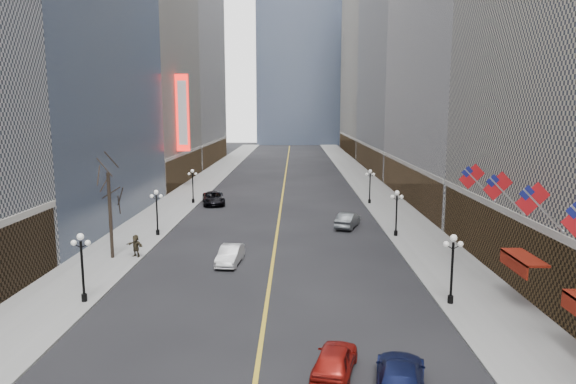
{
  "coord_description": "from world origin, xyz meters",
  "views": [
    {
      "loc": [
        1.79,
        -1.48,
        12.34
      ],
      "look_at": [
        1.48,
        22.2,
        8.58
      ],
      "focal_mm": 32.0,
      "sensor_mm": 36.0,
      "label": 1
    }
  ],
  "objects_px": {
    "streetlamp_east_3": "(370,183)",
    "car_sb_near": "(400,377)",
    "streetlamp_west_2": "(157,208)",
    "car_nb_mid": "(230,255)",
    "streetlamp_west_3": "(193,182)",
    "car_sb_far": "(348,220)",
    "car_sb_mid": "(335,360)",
    "streetlamp_east_1": "(452,262)",
    "streetlamp_west_1": "(82,260)",
    "streetlamp_east_2": "(397,208)",
    "car_nb_far": "(214,198)"
  },
  "relations": [
    {
      "from": "streetlamp_east_3",
      "to": "car_sb_near",
      "type": "height_order",
      "value": "streetlamp_east_3"
    },
    {
      "from": "streetlamp_east_3",
      "to": "streetlamp_west_2",
      "type": "bearing_deg",
      "value": -142.67
    },
    {
      "from": "streetlamp_west_2",
      "to": "car_nb_far",
      "type": "distance_m",
      "value": 17.95
    },
    {
      "from": "car_nb_mid",
      "to": "car_sb_far",
      "type": "xyz_separation_m",
      "value": [
        10.92,
        13.27,
        0.06
      ]
    },
    {
      "from": "car_nb_far",
      "to": "car_sb_near",
      "type": "distance_m",
      "value": 48.57
    },
    {
      "from": "streetlamp_west_3",
      "to": "car_sb_near",
      "type": "height_order",
      "value": "streetlamp_west_3"
    },
    {
      "from": "streetlamp_west_1",
      "to": "car_nb_mid",
      "type": "relative_size",
      "value": 1.0
    },
    {
      "from": "car_sb_mid",
      "to": "car_sb_far",
      "type": "bearing_deg",
      "value": -82.95
    },
    {
      "from": "streetlamp_west_1",
      "to": "car_sb_near",
      "type": "xyz_separation_m",
      "value": [
        18.25,
        -10.44,
        -2.13
      ]
    },
    {
      "from": "streetlamp_east_3",
      "to": "car_nb_far",
      "type": "xyz_separation_m",
      "value": [
        -20.8,
        -0.39,
        -2.06
      ]
    },
    {
      "from": "streetlamp_east_1",
      "to": "streetlamp_west_2",
      "type": "height_order",
      "value": "same"
    },
    {
      "from": "streetlamp_west_1",
      "to": "streetlamp_west_2",
      "type": "height_order",
      "value": "same"
    },
    {
      "from": "streetlamp_west_1",
      "to": "car_sb_far",
      "type": "bearing_deg",
      "value": 48.94
    },
    {
      "from": "car_sb_near",
      "to": "car_sb_far",
      "type": "bearing_deg",
      "value": -79.48
    },
    {
      "from": "streetlamp_west_2",
      "to": "streetlamp_west_3",
      "type": "relative_size",
      "value": 1.0
    },
    {
      "from": "streetlamp_east_1",
      "to": "car_sb_far",
      "type": "bearing_deg",
      "value": 101.06
    },
    {
      "from": "car_nb_far",
      "to": "car_sb_mid",
      "type": "height_order",
      "value": "car_nb_far"
    },
    {
      "from": "car_sb_near",
      "to": "car_sb_mid",
      "type": "height_order",
      "value": "car_sb_near"
    },
    {
      "from": "streetlamp_east_3",
      "to": "streetlamp_west_3",
      "type": "height_order",
      "value": "same"
    },
    {
      "from": "streetlamp_east_3",
      "to": "car_nb_mid",
      "type": "xyz_separation_m",
      "value": [
        -15.24,
        -27.15,
        -2.15
      ]
    },
    {
      "from": "car_nb_far",
      "to": "car_nb_mid",
      "type": "bearing_deg",
      "value": -89.93
    },
    {
      "from": "car_nb_mid",
      "to": "car_sb_mid",
      "type": "distance_m",
      "value": 19.16
    },
    {
      "from": "streetlamp_west_2",
      "to": "car_nb_mid",
      "type": "distance_m",
      "value": 12.57
    },
    {
      "from": "streetlamp_east_2",
      "to": "car_sb_near",
      "type": "bearing_deg",
      "value": -100.65
    },
    {
      "from": "streetlamp_east_3",
      "to": "car_nb_mid",
      "type": "relative_size",
      "value": 1.0
    },
    {
      "from": "streetlamp_east_3",
      "to": "streetlamp_west_3",
      "type": "relative_size",
      "value": 1.0
    },
    {
      "from": "streetlamp_east_1",
      "to": "streetlamp_east_3",
      "type": "relative_size",
      "value": 1.0
    },
    {
      "from": "streetlamp_west_1",
      "to": "car_sb_mid",
      "type": "distance_m",
      "value": 18.01
    },
    {
      "from": "streetlamp_west_2",
      "to": "car_nb_mid",
      "type": "xyz_separation_m",
      "value": [
        8.36,
        -9.15,
        -2.15
      ]
    },
    {
      "from": "streetlamp_west_1",
      "to": "streetlamp_west_3",
      "type": "distance_m",
      "value": 36.0
    },
    {
      "from": "car_nb_mid",
      "to": "car_sb_mid",
      "type": "height_order",
      "value": "car_sb_mid"
    },
    {
      "from": "streetlamp_east_1",
      "to": "streetlamp_west_1",
      "type": "xyz_separation_m",
      "value": [
        -23.6,
        0.0,
        0.0
      ]
    },
    {
      "from": "streetlamp_east_2",
      "to": "car_sb_mid",
      "type": "distance_m",
      "value": 28.21
    },
    {
      "from": "streetlamp_east_1",
      "to": "streetlamp_east_2",
      "type": "height_order",
      "value": "same"
    },
    {
      "from": "car_nb_mid",
      "to": "car_sb_mid",
      "type": "xyz_separation_m",
      "value": [
        7.13,
        -17.78,
        0.01
      ]
    },
    {
      "from": "streetlamp_west_3",
      "to": "streetlamp_east_1",
      "type": "bearing_deg",
      "value": -56.75
    },
    {
      "from": "streetlamp_west_1",
      "to": "streetlamp_west_3",
      "type": "bearing_deg",
      "value": 90.0
    },
    {
      "from": "streetlamp_east_3",
      "to": "car_sb_far",
      "type": "bearing_deg",
      "value": -107.32
    },
    {
      "from": "streetlamp_east_2",
      "to": "car_nb_mid",
      "type": "bearing_deg",
      "value": -149.04
    },
    {
      "from": "streetlamp_east_3",
      "to": "car_sb_near",
      "type": "xyz_separation_m",
      "value": [
        -5.35,
        -46.44,
        -2.13
      ]
    },
    {
      "from": "streetlamp_east_1",
      "to": "streetlamp_west_1",
      "type": "distance_m",
      "value": 23.6
    },
    {
      "from": "car_sb_mid",
      "to": "streetlamp_east_3",
      "type": "bearing_deg",
      "value": -86.24
    },
    {
      "from": "streetlamp_east_3",
      "to": "streetlamp_west_1",
      "type": "xyz_separation_m",
      "value": [
        -23.6,
        -36.0,
        0.0
      ]
    },
    {
      "from": "streetlamp_west_3",
      "to": "car_sb_far",
      "type": "distance_m",
      "value": 23.84
    },
    {
      "from": "streetlamp_east_2",
      "to": "car_sb_far",
      "type": "height_order",
      "value": "streetlamp_east_2"
    },
    {
      "from": "car_nb_mid",
      "to": "car_sb_far",
      "type": "relative_size",
      "value": 0.92
    },
    {
      "from": "streetlamp_west_2",
      "to": "car_nb_far",
      "type": "bearing_deg",
      "value": 80.96
    },
    {
      "from": "streetlamp_east_1",
      "to": "car_sb_mid",
      "type": "relative_size",
      "value": 1.02
    },
    {
      "from": "streetlamp_west_3",
      "to": "car_nb_mid",
      "type": "xyz_separation_m",
      "value": [
        8.36,
        -27.15,
        -2.15
      ]
    },
    {
      "from": "streetlamp_east_1",
      "to": "streetlamp_east_3",
      "type": "height_order",
      "value": "same"
    }
  ]
}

